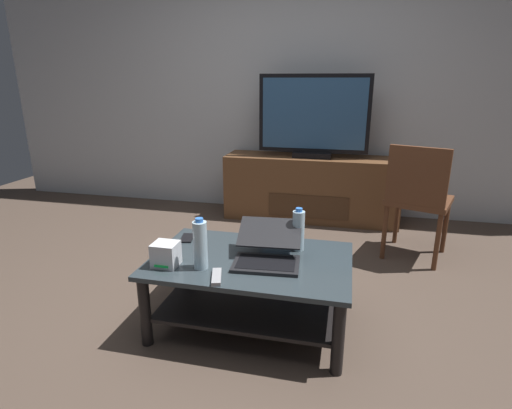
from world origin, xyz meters
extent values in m
plane|color=#4C3D33|center=(0.00, 0.00, 0.00)|extent=(7.68, 7.68, 0.00)
cube|color=silver|center=(0.00, 2.19, 1.40)|extent=(6.40, 0.12, 2.80)
cube|color=#2D383D|center=(0.15, -0.05, 0.40)|extent=(1.08, 0.70, 0.03)
cube|color=black|center=(0.15, -0.05, 0.14)|extent=(0.95, 0.62, 0.02)
cylinder|color=black|center=(-0.35, -0.36, 0.19)|extent=(0.06, 0.06, 0.39)
cylinder|color=black|center=(0.64, -0.36, 0.19)|extent=(0.06, 0.06, 0.39)
cylinder|color=black|center=(-0.35, 0.25, 0.19)|extent=(0.06, 0.06, 0.39)
cylinder|color=black|center=(0.64, 0.25, 0.19)|extent=(0.06, 0.06, 0.39)
cube|color=brown|center=(0.29, 1.87, 0.32)|extent=(1.69, 0.44, 0.63)
cube|color=#432A18|center=(0.29, 1.65, 0.19)|extent=(0.76, 0.01, 0.22)
cube|color=black|center=(0.29, 1.85, 0.66)|extent=(0.36, 0.20, 0.05)
cube|color=black|center=(0.29, 1.85, 1.04)|extent=(1.04, 0.04, 0.72)
cube|color=#2D517A|center=(0.29, 1.83, 1.04)|extent=(0.96, 0.01, 0.65)
cube|color=#59331E|center=(1.18, 1.16, 0.46)|extent=(0.56, 0.56, 0.04)
cube|color=#59331E|center=(1.12, 0.97, 0.68)|extent=(0.41, 0.17, 0.44)
cylinder|color=#59331E|center=(1.42, 1.28, 0.22)|extent=(0.04, 0.04, 0.44)
cylinder|color=#59331E|center=(1.07, 1.40, 0.22)|extent=(0.04, 0.04, 0.44)
cylinder|color=#59331E|center=(1.30, 0.92, 0.22)|extent=(0.04, 0.04, 0.44)
cylinder|color=#59331E|center=(0.94, 1.04, 0.22)|extent=(0.04, 0.04, 0.44)
cube|color=black|center=(0.25, -0.12, 0.42)|extent=(0.36, 0.26, 0.02)
cube|color=black|center=(0.25, -0.12, 0.43)|extent=(0.32, 0.21, 0.00)
cube|color=black|center=(0.23, 0.04, 0.54)|extent=(0.36, 0.24, 0.10)
cube|color=#3F8CD8|center=(0.23, 0.04, 0.53)|extent=(0.33, 0.21, 0.09)
cube|color=silver|center=(-0.27, -0.24, 0.48)|extent=(0.13, 0.12, 0.13)
cube|color=#19D84C|center=(-0.27, -0.30, 0.43)|extent=(0.08, 0.00, 0.01)
cylinder|color=silver|center=(-0.08, -0.22, 0.54)|extent=(0.07, 0.07, 0.25)
cylinder|color=blue|center=(-0.08, -0.22, 0.68)|extent=(0.04, 0.04, 0.02)
cylinder|color=silver|center=(0.38, 0.12, 0.53)|extent=(0.07, 0.07, 0.23)
cylinder|color=blue|center=(0.38, 0.12, 0.65)|extent=(0.04, 0.04, 0.02)
cube|color=black|center=(-0.30, 0.13, 0.42)|extent=(0.10, 0.15, 0.01)
cube|color=#99999E|center=(0.04, -0.32, 0.42)|extent=(0.09, 0.17, 0.02)
camera|label=1|loc=(0.63, -2.00, 1.35)|focal=28.12mm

